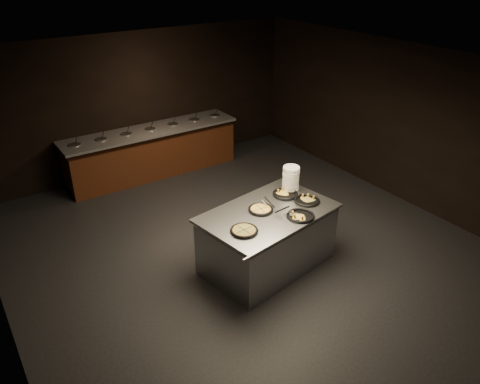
{
  "coord_description": "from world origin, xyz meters",
  "views": [
    {
      "loc": [
        -3.55,
        -5.03,
        4.36
      ],
      "look_at": [
        0.03,
        0.3,
        0.96
      ],
      "focal_mm": 35.0,
      "sensor_mm": 36.0,
      "label": 1
    }
  ],
  "objects_px": {
    "pan_cheese_whole": "(261,209)",
    "plate_stack": "(291,178)",
    "serving_counter": "(267,240)",
    "pan_veggie_whole": "(244,230)"
  },
  "relations": [
    {
      "from": "serving_counter",
      "to": "pan_veggie_whole",
      "type": "xyz_separation_m",
      "value": [
        -0.6,
        -0.25,
        0.51
      ]
    },
    {
      "from": "serving_counter",
      "to": "pan_cheese_whole",
      "type": "height_order",
      "value": "pan_cheese_whole"
    },
    {
      "from": "serving_counter",
      "to": "plate_stack",
      "type": "xyz_separation_m",
      "value": [
        0.71,
        0.37,
        0.68
      ]
    },
    {
      "from": "serving_counter",
      "to": "plate_stack",
      "type": "relative_size",
      "value": 5.54
    },
    {
      "from": "plate_stack",
      "to": "pan_cheese_whole",
      "type": "relative_size",
      "value": 1.05
    },
    {
      "from": "plate_stack",
      "to": "pan_veggie_whole",
      "type": "height_order",
      "value": "plate_stack"
    },
    {
      "from": "pan_veggie_whole",
      "to": "pan_cheese_whole",
      "type": "bearing_deg",
      "value": 32.8
    },
    {
      "from": "serving_counter",
      "to": "pan_cheese_whole",
      "type": "xyz_separation_m",
      "value": [
        -0.07,
        0.09,
        0.51
      ]
    },
    {
      "from": "serving_counter",
      "to": "pan_cheese_whole",
      "type": "relative_size",
      "value": 5.79
    },
    {
      "from": "pan_cheese_whole",
      "to": "plate_stack",
      "type": "bearing_deg",
      "value": 19.54
    }
  ]
}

